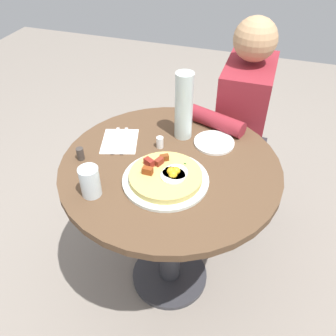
% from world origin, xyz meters
% --- Properties ---
extents(ground_plane, '(6.00, 6.00, 0.00)m').
position_xyz_m(ground_plane, '(0.00, 0.00, 0.00)').
color(ground_plane, gray).
extents(dining_table, '(0.83, 0.83, 0.74)m').
position_xyz_m(dining_table, '(0.00, 0.00, 0.57)').
color(dining_table, brown).
rests_on(dining_table, ground_plane).
extents(person_seated, '(0.53, 0.37, 1.14)m').
position_xyz_m(person_seated, '(-0.56, 0.20, 0.51)').
color(person_seated, '#2D2D33').
rests_on(person_seated, ground_plane).
extents(pizza_plate, '(0.31, 0.31, 0.01)m').
position_xyz_m(pizza_plate, '(0.10, 0.01, 0.75)').
color(pizza_plate, silver).
rests_on(pizza_plate, dining_table).
extents(breakfast_pizza, '(0.26, 0.26, 0.05)m').
position_xyz_m(breakfast_pizza, '(0.10, 0.02, 0.77)').
color(breakfast_pizza, tan).
rests_on(breakfast_pizza, pizza_plate).
extents(bread_plate, '(0.16, 0.16, 0.01)m').
position_xyz_m(bread_plate, '(-0.18, 0.13, 0.75)').
color(bread_plate, white).
rests_on(bread_plate, dining_table).
extents(napkin, '(0.20, 0.18, 0.00)m').
position_xyz_m(napkin, '(-0.07, -0.24, 0.75)').
color(napkin, white).
rests_on(napkin, dining_table).
extents(fork, '(0.18, 0.06, 0.00)m').
position_xyz_m(fork, '(-0.07, -0.26, 0.75)').
color(fork, silver).
rests_on(fork, napkin).
extents(knife, '(0.18, 0.06, 0.00)m').
position_xyz_m(knife, '(-0.08, -0.22, 0.75)').
color(knife, silver).
rests_on(knife, napkin).
extents(water_glass, '(0.07, 0.07, 0.11)m').
position_xyz_m(water_glass, '(0.24, -0.20, 0.80)').
color(water_glass, silver).
rests_on(water_glass, dining_table).
extents(water_bottle, '(0.07, 0.07, 0.28)m').
position_xyz_m(water_bottle, '(-0.19, -0.01, 0.88)').
color(water_bottle, silver).
rests_on(water_bottle, dining_table).
extents(salt_shaker, '(0.03, 0.03, 0.05)m').
position_xyz_m(salt_shaker, '(-0.09, -0.07, 0.77)').
color(salt_shaker, white).
rests_on(salt_shaker, dining_table).
extents(pepper_shaker, '(0.03, 0.03, 0.05)m').
position_xyz_m(pepper_shaker, '(0.08, -0.33, 0.77)').
color(pepper_shaker, '#3F3833').
rests_on(pepper_shaker, dining_table).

